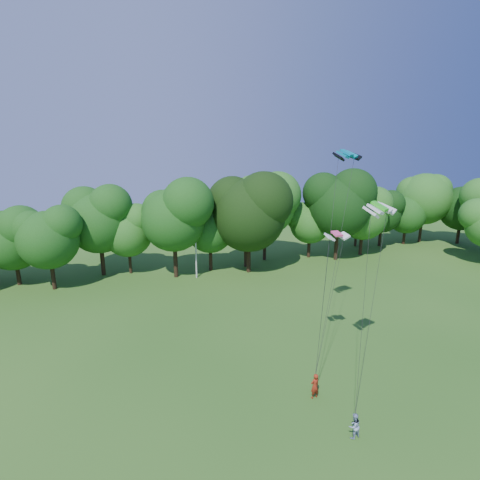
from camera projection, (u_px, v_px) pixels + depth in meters
name	position (u px, v px, depth m)	size (l,w,h in m)	color
utility_pole	(196.00, 245.00, 47.56)	(1.70, 0.21, 8.48)	beige
kite_flyer_left	(315.00, 386.00, 25.43)	(0.67, 0.44, 1.84)	maroon
kite_flyer_right	(354.00, 426.00, 22.00)	(0.78, 0.61, 1.60)	#8DA0C4
kite_teal	(347.00, 153.00, 29.11)	(2.64, 1.78, 0.54)	#047A95
kite_green	(380.00, 206.00, 23.49)	(2.64, 1.90, 0.56)	green
kite_pink	(337.00, 234.00, 27.15)	(1.77, 0.89, 0.29)	#ED427E
tree_back_center	(249.00, 202.00, 48.45)	(10.56, 10.56, 15.36)	black
tree_back_east	(358.00, 207.00, 62.03)	(7.47, 7.47, 10.87)	#312213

